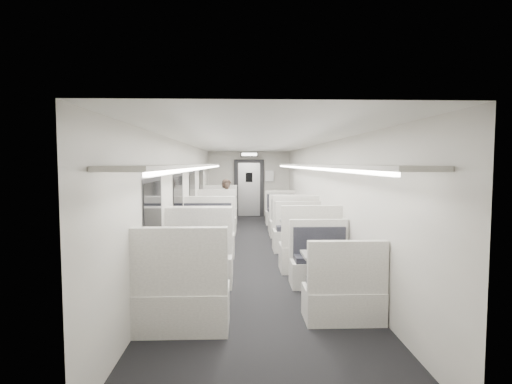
{
  "coord_description": "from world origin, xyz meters",
  "views": [
    {
      "loc": [
        -0.26,
        -8.74,
        1.97
      ],
      "look_at": [
        0.09,
        1.2,
        1.25
      ],
      "focal_mm": 28.0,
      "sensor_mm": 36.0,
      "label": 1
    }
  ],
  "objects": [
    {
      "name": "booth_left_b",
      "position": [
        -1.0,
        1.43,
        0.41
      ],
      "size": [
        1.12,
        2.27,
        1.21
      ],
      "color": "silver",
      "rests_on": "room"
    },
    {
      "name": "booth_right_d",
      "position": [
        1.0,
        -3.18,
        0.35
      ],
      "size": [
        0.96,
        1.95,
        1.05
      ],
      "color": "silver",
      "rests_on": "room"
    },
    {
      "name": "window_c",
      "position": [
        -1.49,
        -1.0,
        1.35
      ],
      "size": [
        0.02,
        1.18,
        0.84
      ],
      "primitive_type": "cube",
      "color": "black",
      "rests_on": "room"
    },
    {
      "name": "luggage_rack_left",
      "position": [
        -1.24,
        -0.3,
        1.92
      ],
      "size": [
        0.46,
        10.4,
        0.09
      ],
      "color": "silver",
      "rests_on": "room"
    },
    {
      "name": "booth_left_a",
      "position": [
        -1.0,
        3.47,
        0.41
      ],
      "size": [
        1.14,
        2.31,
        1.23
      ],
      "color": "silver",
      "rests_on": "room"
    },
    {
      "name": "room",
      "position": [
        0.0,
        0.0,
        1.2
      ],
      "size": [
        3.24,
        12.24,
        2.64
      ],
      "color": "black",
      "rests_on": "ground"
    },
    {
      "name": "vestibule_door",
      "position": [
        0.0,
        5.93,
        1.04
      ],
      "size": [
        1.1,
        0.13,
        2.1
      ],
      "color": "black",
      "rests_on": "room"
    },
    {
      "name": "window_b",
      "position": [
        -1.49,
        1.2,
        1.35
      ],
      "size": [
        0.02,
        1.18,
        0.84
      ],
      "primitive_type": "cube",
      "color": "black",
      "rests_on": "room"
    },
    {
      "name": "luggage_rack_right",
      "position": [
        1.24,
        -0.3,
        1.92
      ],
      "size": [
        0.46,
        10.4,
        0.09
      ],
      "color": "silver",
      "rests_on": "room"
    },
    {
      "name": "passenger",
      "position": [
        -0.68,
        2.53,
        0.76
      ],
      "size": [
        0.61,
        0.45,
        1.52
      ],
      "primitive_type": "imported",
      "rotation": [
        0.0,
        0.0,
        0.16
      ],
      "color": "black",
      "rests_on": "room"
    },
    {
      "name": "booth_right_a",
      "position": [
        1.0,
        3.3,
        0.36
      ],
      "size": [
        1.0,
        2.02,
        1.08
      ],
      "color": "silver",
      "rests_on": "room"
    },
    {
      "name": "wall_notice",
      "position": [
        0.75,
        5.92,
        1.5
      ],
      "size": [
        0.32,
        0.02,
        0.4
      ],
      "primitive_type": "cube",
      "color": "white",
      "rests_on": "room"
    },
    {
      "name": "booth_left_d",
      "position": [
        -1.0,
        -3.22,
        0.42
      ],
      "size": [
        1.16,
        2.35,
        1.25
      ],
      "color": "silver",
      "rests_on": "room"
    },
    {
      "name": "booth_left_c",
      "position": [
        -1.0,
        -1.22,
        0.42
      ],
      "size": [
        1.15,
        2.34,
        1.25
      ],
      "color": "silver",
      "rests_on": "room"
    },
    {
      "name": "booth_right_b",
      "position": [
        1.0,
        1.09,
        0.37
      ],
      "size": [
        1.03,
        2.08,
        1.11
      ],
      "color": "silver",
      "rests_on": "room"
    },
    {
      "name": "window_d",
      "position": [
        -1.49,
        -3.2,
        1.35
      ],
      "size": [
        0.02,
        1.18,
        0.84
      ],
      "primitive_type": "cube",
      "color": "black",
      "rests_on": "room"
    },
    {
      "name": "window_a",
      "position": [
        -1.49,
        3.4,
        1.35
      ],
      "size": [
        0.02,
        1.18,
        0.84
      ],
      "primitive_type": "cube",
      "color": "black",
      "rests_on": "room"
    },
    {
      "name": "booth_right_c",
      "position": [
        1.0,
        -0.73,
        0.41
      ],
      "size": [
        1.13,
        2.29,
        1.22
      ],
      "color": "silver",
      "rests_on": "room"
    },
    {
      "name": "exit_sign",
      "position": [
        0.0,
        5.44,
        2.28
      ],
      "size": [
        0.62,
        0.12,
        0.16
      ],
      "color": "black",
      "rests_on": "room"
    }
  ]
}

